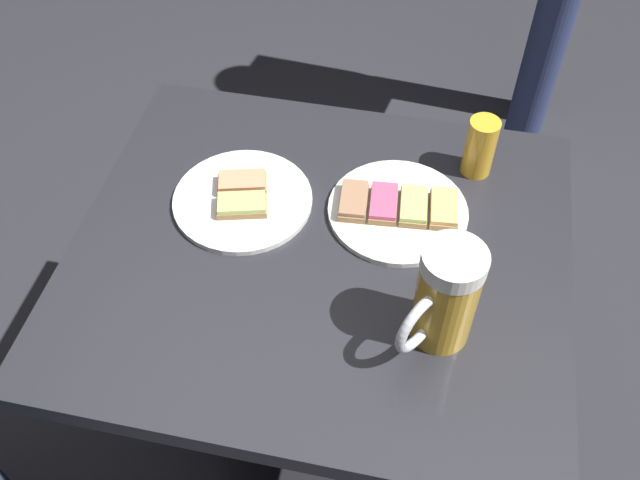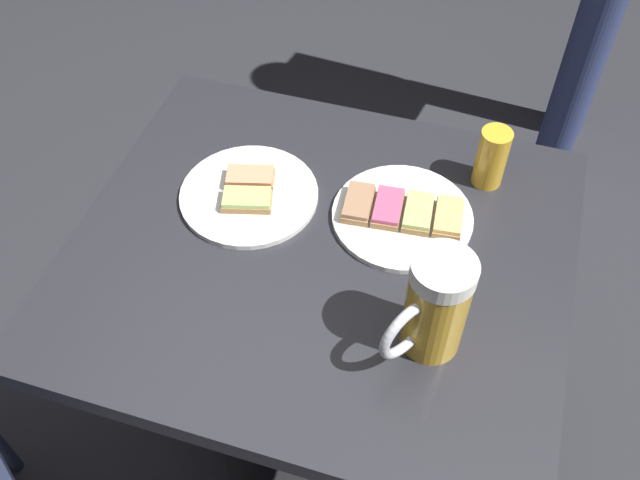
% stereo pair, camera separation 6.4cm
% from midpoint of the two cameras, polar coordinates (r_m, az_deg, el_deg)
% --- Properties ---
extents(ground_plane, '(6.00, 6.00, 0.00)m').
position_cam_midpoint_polar(ground_plane, '(1.73, 1.11, -16.26)').
color(ground_plane, '#28282D').
extents(cafe_table, '(0.68, 0.77, 0.73)m').
position_cam_midpoint_polar(cafe_table, '(1.23, 1.51, -5.58)').
color(cafe_table, black).
rests_on(cafe_table, ground_plane).
extents(plate_near, '(0.23, 0.23, 0.03)m').
position_cam_midpoint_polar(plate_near, '(1.14, 8.31, 2.02)').
color(plate_near, white).
rests_on(plate_near, cafe_table).
extents(plate_far, '(0.23, 0.23, 0.03)m').
position_cam_midpoint_polar(plate_far, '(1.17, -4.21, 3.72)').
color(plate_far, white).
rests_on(plate_far, cafe_table).
extents(beer_mug, '(0.13, 0.10, 0.17)m').
position_cam_midpoint_polar(beer_mug, '(0.94, 11.16, -5.42)').
color(beer_mug, gold).
rests_on(beer_mug, cafe_table).
extents(beer_glass_small, '(0.05, 0.05, 0.11)m').
position_cam_midpoint_polar(beer_glass_small, '(1.20, 15.24, 6.42)').
color(beer_glass_small, gold).
rests_on(beer_glass_small, cafe_table).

